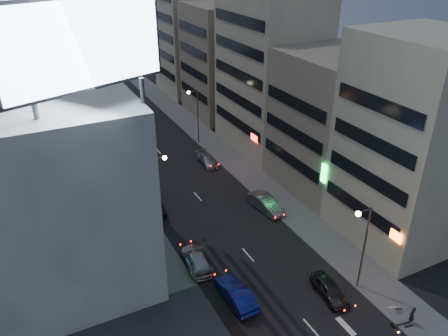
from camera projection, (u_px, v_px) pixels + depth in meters
sidewalk_left at (121, 196)px, 51.07m from camera, size 4.00×120.00×0.12m
sidewalk_right at (241, 168)px, 57.44m from camera, size 4.00×120.00×0.12m
white_building at (32, 185)px, 35.43m from camera, size 14.00×24.00×18.00m
shophouse_near at (411, 144)px, 40.19m from camera, size 10.00×11.00×20.00m
shophouse_mid at (332, 122)px, 50.43m from camera, size 11.00×12.00×16.00m
shophouse_far at (270, 70)px, 59.14m from camera, size 10.00×14.00×22.00m
far_left_a at (24, 88)px, 55.37m from camera, size 11.00×10.00×20.00m
far_left_b at (16, 82)px, 66.62m from camera, size 12.00×10.00×15.00m
far_right_a at (224, 61)px, 72.15m from camera, size 11.00×12.00×18.00m
far_right_b at (193, 28)px, 82.05m from camera, size 12.00×12.00×24.00m
billboard at (83, 45)px, 23.23m from camera, size 9.52×3.75×6.20m
street_lamp_right_near at (362, 238)px, 35.14m from camera, size 1.60×0.44×8.02m
street_lamp_left at (158, 183)px, 43.11m from camera, size 1.60×0.44×8.02m
street_lamp_right_far at (195, 109)px, 62.08m from camera, size 1.60×0.44×8.02m
parked_car_right_near at (329, 289)px, 36.49m from camera, size 2.09×4.34×1.43m
parked_car_right_mid at (265, 203)px, 48.25m from camera, size 2.34×5.14×1.64m
parked_car_left at (154, 206)px, 47.99m from camera, size 2.78×4.94×1.30m
parked_car_right_far at (207, 160)px, 58.27m from camera, size 1.98×4.55×1.30m
road_car_blue at (236, 294)px, 35.89m from camera, size 1.78×4.98×1.63m
road_car_silver at (196, 259)px, 39.92m from camera, size 2.72×5.26×1.46m
person at (412, 315)px, 33.69m from camera, size 0.60×0.42×1.60m
scooter_silver_a at (445, 335)px, 32.34m from camera, size 0.71×1.73×1.03m
scooter_blue at (436, 334)px, 32.31m from camera, size 0.93×2.10×1.24m
scooter_black_b at (410, 315)px, 33.91m from camera, size 1.03×2.08×1.22m
scooter_silver_b at (401, 301)px, 35.43m from camera, size 1.08×1.73×1.01m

